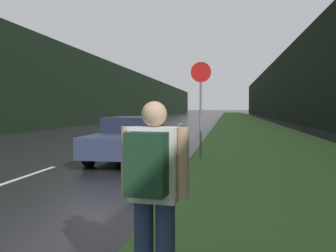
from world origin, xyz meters
TOP-DOWN VIEW (x-y plane):
  - grass_verge at (6.49, 40.00)m, footprint 6.00×240.00m
  - lane_stripe_b at (0.00, 8.98)m, footprint 0.12×3.00m
  - lane_stripe_c at (0.00, 15.98)m, footprint 0.12×3.00m
  - lane_stripe_d at (0.00, 22.98)m, footprint 0.12×3.00m
  - lane_stripe_e at (0.00, 29.98)m, footprint 0.12×3.00m
  - lane_stripe_f at (0.00, 36.98)m, footprint 0.12×3.00m
  - treeline_far_side at (-9.49, 50.00)m, footprint 2.00×140.00m
  - treeline_near_side at (12.49, 50.00)m, footprint 2.00×140.00m
  - stop_sign at (3.83, 12.65)m, footprint 0.63×0.07m
  - hitchhiker_with_backpack at (4.07, 4.30)m, footprint 0.57×0.43m
  - car_passing_near at (1.75, 12.29)m, footprint 1.88×4.80m

SIDE VIEW (x-z plane):
  - lane_stripe_b at x=0.00m, z-range 0.00..0.01m
  - lane_stripe_c at x=0.00m, z-range 0.00..0.01m
  - lane_stripe_d at x=0.00m, z-range 0.00..0.01m
  - lane_stripe_e at x=0.00m, z-range 0.00..0.01m
  - lane_stripe_f at x=0.00m, z-range 0.00..0.01m
  - grass_verge at x=6.49m, z-range 0.00..0.02m
  - car_passing_near at x=1.75m, z-range 0.01..1.34m
  - hitchhiker_with_backpack at x=4.07m, z-range 0.12..1.78m
  - stop_sign at x=3.83m, z-range 0.30..3.34m
  - treeline_far_side at x=-9.49m, z-range 0.00..6.89m
  - treeline_near_side at x=12.49m, z-range 0.00..8.66m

